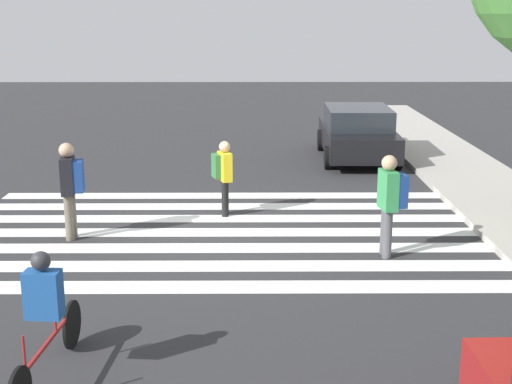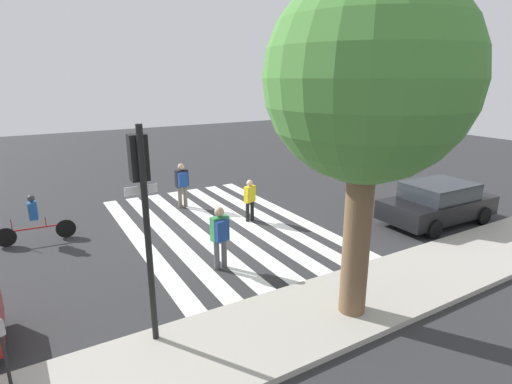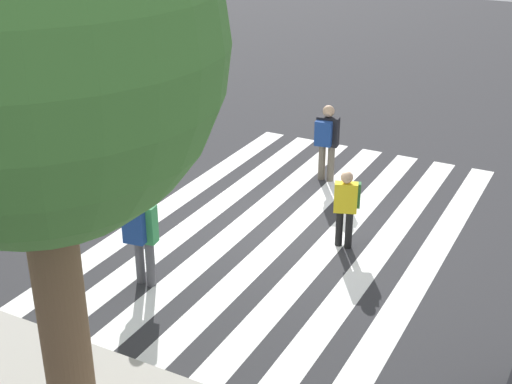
{
  "view_description": "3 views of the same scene",
  "coord_description": "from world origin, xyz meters",
  "px_view_note": "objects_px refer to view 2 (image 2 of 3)",
  "views": [
    {
      "loc": [
        13.13,
        0.7,
        4.15
      ],
      "look_at": [
        0.97,
        0.78,
        1.05
      ],
      "focal_mm": 50.0,
      "sensor_mm": 36.0,
      "label": 1
    },
    {
      "loc": [
        5.65,
        12.25,
        5.13
      ],
      "look_at": [
        -1.19,
        0.62,
        1.24
      ],
      "focal_mm": 28.0,
      "sensor_mm": 36.0,
      "label": 2
    },
    {
      "loc": [
        -5.35,
        11.66,
        6.69
      ],
      "look_at": [
        0.59,
        0.37,
        0.86
      ],
      "focal_mm": 50.0,
      "sensor_mm": 36.0,
      "label": 3
    }
  ],
  "objects_px": {
    "car_parked_silver_sedan": "(438,203)",
    "cyclist_near_curb": "(34,217)",
    "traffic_light": "(143,196)",
    "parking_meter": "(2,339)",
    "pedestrian_child_with_backpack": "(182,182)",
    "street_tree": "(368,81)",
    "pedestrian_adult_tall_backpack": "(250,197)",
    "pedestrian_adult_blue_shirt": "(220,234)"
  },
  "relations": [
    {
      "from": "pedestrian_adult_tall_backpack",
      "to": "car_parked_silver_sedan",
      "type": "bearing_deg",
      "value": 128.48
    },
    {
      "from": "parking_meter",
      "to": "car_parked_silver_sedan",
      "type": "relative_size",
      "value": 0.33
    },
    {
      "from": "parking_meter",
      "to": "car_parked_silver_sedan",
      "type": "bearing_deg",
      "value": -172.95
    },
    {
      "from": "traffic_light",
      "to": "pedestrian_adult_blue_shirt",
      "type": "relative_size",
      "value": 2.44
    },
    {
      "from": "cyclist_near_curb",
      "to": "car_parked_silver_sedan",
      "type": "height_order",
      "value": "cyclist_near_curb"
    },
    {
      "from": "parking_meter",
      "to": "car_parked_silver_sedan",
      "type": "distance_m",
      "value": 13.49
    },
    {
      "from": "street_tree",
      "to": "pedestrian_child_with_backpack",
      "type": "relative_size",
      "value": 3.91
    },
    {
      "from": "street_tree",
      "to": "cyclist_near_curb",
      "type": "relative_size",
      "value": 3.05
    },
    {
      "from": "parking_meter",
      "to": "pedestrian_adult_tall_backpack",
      "type": "height_order",
      "value": "pedestrian_adult_tall_backpack"
    },
    {
      "from": "street_tree",
      "to": "car_parked_silver_sedan",
      "type": "bearing_deg",
      "value": -157.33
    },
    {
      "from": "parking_meter",
      "to": "street_tree",
      "type": "height_order",
      "value": "street_tree"
    },
    {
      "from": "parking_meter",
      "to": "pedestrian_child_with_backpack",
      "type": "relative_size",
      "value": 0.78
    },
    {
      "from": "parking_meter",
      "to": "street_tree",
      "type": "distance_m",
      "value": 7.76
    },
    {
      "from": "street_tree",
      "to": "pedestrian_adult_blue_shirt",
      "type": "bearing_deg",
      "value": -66.59
    },
    {
      "from": "car_parked_silver_sedan",
      "to": "parking_meter",
      "type": "bearing_deg",
      "value": 8.28
    },
    {
      "from": "traffic_light",
      "to": "street_tree",
      "type": "distance_m",
      "value": 4.72
    },
    {
      "from": "pedestrian_adult_tall_backpack",
      "to": "pedestrian_adult_blue_shirt",
      "type": "bearing_deg",
      "value": 29.31
    },
    {
      "from": "pedestrian_adult_blue_shirt",
      "to": "street_tree",
      "type": "bearing_deg",
      "value": -74.81
    },
    {
      "from": "parking_meter",
      "to": "pedestrian_child_with_backpack",
      "type": "bearing_deg",
      "value": -126.96
    },
    {
      "from": "car_parked_silver_sedan",
      "to": "street_tree",
      "type": "bearing_deg",
      "value": 23.89
    },
    {
      "from": "pedestrian_adult_tall_backpack",
      "to": "cyclist_near_curb",
      "type": "bearing_deg",
      "value": -33.69
    },
    {
      "from": "traffic_light",
      "to": "cyclist_near_curb",
      "type": "relative_size",
      "value": 1.87
    },
    {
      "from": "traffic_light",
      "to": "pedestrian_adult_blue_shirt",
      "type": "height_order",
      "value": "traffic_light"
    },
    {
      "from": "parking_meter",
      "to": "pedestrian_adult_blue_shirt",
      "type": "distance_m",
      "value": 5.52
    },
    {
      "from": "pedestrian_adult_tall_backpack",
      "to": "pedestrian_adult_blue_shirt",
      "type": "relative_size",
      "value": 0.88
    },
    {
      "from": "pedestrian_adult_blue_shirt",
      "to": "car_parked_silver_sedan",
      "type": "relative_size",
      "value": 0.41
    },
    {
      "from": "traffic_light",
      "to": "street_tree",
      "type": "xyz_separation_m",
      "value": [
        -4.06,
        1.36,
        1.99
      ]
    },
    {
      "from": "traffic_light",
      "to": "pedestrian_adult_tall_backpack",
      "type": "height_order",
      "value": "traffic_light"
    },
    {
      "from": "traffic_light",
      "to": "pedestrian_adult_tall_backpack",
      "type": "bearing_deg",
      "value": -135.02
    },
    {
      "from": "cyclist_near_curb",
      "to": "street_tree",
      "type": "bearing_deg",
      "value": 129.49
    },
    {
      "from": "pedestrian_adult_tall_backpack",
      "to": "cyclist_near_curb",
      "type": "relative_size",
      "value": 0.67
    },
    {
      "from": "parking_meter",
      "to": "pedestrian_adult_tall_backpack",
      "type": "relative_size",
      "value": 0.91
    },
    {
      "from": "parking_meter",
      "to": "pedestrian_child_with_backpack",
      "type": "height_order",
      "value": "pedestrian_child_with_backpack"
    },
    {
      "from": "cyclist_near_curb",
      "to": "pedestrian_child_with_backpack",
      "type": "bearing_deg",
      "value": -165.14
    },
    {
      "from": "traffic_light",
      "to": "pedestrian_child_with_backpack",
      "type": "relative_size",
      "value": 2.4
    },
    {
      "from": "traffic_light",
      "to": "pedestrian_adult_blue_shirt",
      "type": "bearing_deg",
      "value": -139.53
    },
    {
      "from": "car_parked_silver_sedan",
      "to": "cyclist_near_curb",
      "type": "bearing_deg",
      "value": -21.71
    },
    {
      "from": "traffic_light",
      "to": "parking_meter",
      "type": "height_order",
      "value": "traffic_light"
    },
    {
      "from": "pedestrian_adult_blue_shirt",
      "to": "car_parked_silver_sedan",
      "type": "xyz_separation_m",
      "value": [
        -8.37,
        0.66,
        -0.28
      ]
    },
    {
      "from": "parking_meter",
      "to": "pedestrian_child_with_backpack",
      "type": "distance_m",
      "value": 10.05
    },
    {
      "from": "pedestrian_adult_tall_backpack",
      "to": "cyclist_near_curb",
      "type": "xyz_separation_m",
      "value": [
        6.9,
        -1.75,
        -0.06
      ]
    },
    {
      "from": "traffic_light",
      "to": "car_parked_silver_sedan",
      "type": "xyz_separation_m",
      "value": [
        -10.91,
        -1.5,
        -2.3
      ]
    }
  ]
}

